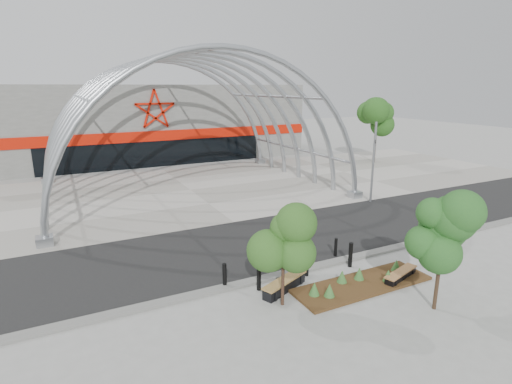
# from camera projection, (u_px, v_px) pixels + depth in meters

# --- Properties ---
(ground) EXTENTS (140.00, 140.00, 0.00)m
(ground) POSITION_uv_depth(u_px,v_px,m) (296.00, 269.00, 17.71)
(ground) COLOR gray
(ground) RESTS_ON ground
(road) EXTENTS (140.00, 7.00, 0.02)m
(road) POSITION_uv_depth(u_px,v_px,m) (260.00, 242.00, 20.73)
(road) COLOR black
(road) RESTS_ON ground
(forecourt) EXTENTS (60.00, 17.00, 0.04)m
(forecourt) POSITION_uv_depth(u_px,v_px,m) (190.00, 190.00, 31.10)
(forecourt) COLOR gray
(forecourt) RESTS_ON ground
(kerb) EXTENTS (60.00, 0.50, 0.12)m
(kerb) POSITION_uv_depth(u_px,v_px,m) (299.00, 270.00, 17.48)
(kerb) COLOR #64635F
(kerb) RESTS_ON ground
(arena_building) EXTENTS (34.00, 15.24, 8.00)m
(arena_building) POSITION_uv_depth(u_px,v_px,m) (141.00, 121.00, 45.59)
(arena_building) COLOR slate
(arena_building) RESTS_ON ground
(vault_canopy) EXTENTS (20.80, 15.80, 20.36)m
(vault_canopy) POSITION_uv_depth(u_px,v_px,m) (190.00, 190.00, 31.10)
(vault_canopy) COLOR #9EA3A8
(vault_canopy) RESTS_ON ground
(planting_bed) EXTENTS (5.97, 1.85, 0.63)m
(planting_bed) POSITION_uv_depth(u_px,v_px,m) (360.00, 282.00, 16.21)
(planting_bed) COLOR #3C2B12
(planting_bed) RESTS_ON ground
(signal_pole) EXTENTS (0.22, 0.79, 5.56)m
(signal_pole) POSITION_uv_depth(u_px,v_px,m) (373.00, 161.00, 27.22)
(signal_pole) COLOR gray
(signal_pole) RESTS_ON ground
(street_tree_0) EXTENTS (1.63, 1.63, 3.72)m
(street_tree_0) POSITION_uv_depth(u_px,v_px,m) (284.00, 237.00, 14.16)
(street_tree_0) COLOR black
(street_tree_0) RESTS_ON ground
(street_tree_1) EXTENTS (1.71, 1.71, 4.04)m
(street_tree_1) POSITION_uv_depth(u_px,v_px,m) (443.00, 234.00, 13.83)
(street_tree_1) COLOR black
(street_tree_1) RESTS_ON ground
(bench_0) EXTENTS (2.36, 1.40, 0.49)m
(bench_0) POSITION_uv_depth(u_px,v_px,m) (285.00, 285.00, 15.82)
(bench_0) COLOR black
(bench_0) RESTS_ON ground
(bench_1) EXTENTS (2.06, 1.01, 0.42)m
(bench_1) POSITION_uv_depth(u_px,v_px,m) (401.00, 276.00, 16.64)
(bench_1) COLOR black
(bench_1) RESTS_ON ground
(bollard_0) EXTENTS (0.17, 0.17, 1.08)m
(bollard_0) POSITION_uv_depth(u_px,v_px,m) (259.00, 277.00, 15.79)
(bollard_0) COLOR black
(bollard_0) RESTS_ON ground
(bollard_1) EXTENTS (0.16, 0.16, 1.03)m
(bollard_1) POSITION_uv_depth(u_px,v_px,m) (225.00, 276.00, 16.00)
(bollard_1) COLOR black
(bollard_1) RESTS_ON ground
(bollard_2) EXTENTS (0.17, 0.17, 1.08)m
(bollard_2) POSITION_uv_depth(u_px,v_px,m) (307.00, 264.00, 16.98)
(bollard_2) COLOR black
(bollard_2) RESTS_ON ground
(bollard_3) EXTENTS (0.15, 0.15, 0.91)m
(bollard_3) POSITION_uv_depth(u_px,v_px,m) (336.00, 247.00, 18.94)
(bollard_3) COLOR black
(bollard_3) RESTS_ON ground
(bollard_4) EXTENTS (0.18, 0.18, 1.14)m
(bollard_4) POSITION_uv_depth(u_px,v_px,m) (351.00, 255.00, 17.82)
(bollard_4) COLOR black
(bollard_4) RESTS_ON ground
(bg_tree_1) EXTENTS (2.70, 2.70, 5.91)m
(bg_tree_1) POSITION_uv_depth(u_px,v_px,m) (377.00, 122.00, 41.25)
(bg_tree_1) COLOR black
(bg_tree_1) RESTS_ON ground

